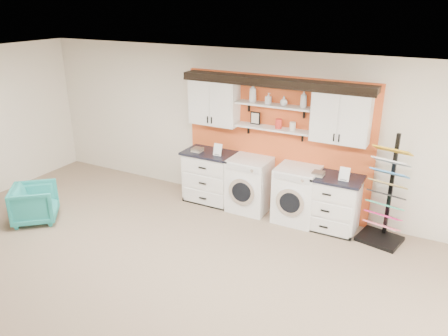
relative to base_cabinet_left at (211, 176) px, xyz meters
The scene contains 21 objects.
ceiling 4.46m from the base_cabinet_left, 72.76° to the right, with size 10.00×10.00×0.00m, color white.
wall_back 1.50m from the base_cabinet_left, 17.63° to the left, with size 10.00×10.00×0.00m, color beige.
accent_panel 1.38m from the base_cabinet_left, 16.00° to the left, with size 3.40×0.07×2.40m, color #DC5825.
upper_cabinet_left 1.40m from the base_cabinet_left, 90.00° to the left, with size 0.90×0.35×0.84m.
upper_cabinet_right 2.66m from the base_cabinet_left, ahead, with size 0.90×0.35×0.84m.
shelf_lower 1.55m from the base_cabinet_left, ahead, with size 1.32×0.28×0.03m, color white.
shelf_upper 1.84m from the base_cabinet_left, ahead, with size 1.32×0.28×0.03m, color white.
crown_molding 2.17m from the base_cabinet_left, ahead, with size 3.30×0.41×0.13m.
picture_frame 1.42m from the base_cabinet_left, 14.85° to the left, with size 0.18×0.02×0.22m.
canister_red 1.68m from the base_cabinet_left, ahead, with size 0.11×0.11×0.16m, color red.
canister_cream 1.87m from the base_cabinet_left, ahead, with size 0.10×0.10×0.14m, color silver.
base_cabinet_left is the anchor object (origin of this frame).
base_cabinet_right 2.26m from the base_cabinet_left, ahead, with size 0.95×0.66×0.93m.
washer 0.80m from the base_cabinet_left, ahead, with size 0.70×0.71×0.98m.
dryer 1.68m from the base_cabinet_left, ahead, with size 0.69×0.71×0.97m.
sample_rack 3.10m from the base_cabinet_left, ahead, with size 0.72×0.64×1.73m.
armchair 3.11m from the base_cabinet_left, 136.74° to the right, with size 0.69×0.71×0.64m, color teal.
soap_bottle_a 1.79m from the base_cabinet_left, 12.08° to the left, with size 0.12×0.13×0.32m, color silver.
soap_bottle_b 1.87m from the base_cabinet_left, ahead, with size 0.08×0.08×0.18m, color silver.
soap_bottle_c 2.02m from the base_cabinet_left, ahead, with size 0.12×0.12×0.16m, color silver.
soap_bottle_d 2.30m from the base_cabinet_left, ahead, with size 0.11×0.11×0.29m, color silver.
Camera 1 is at (2.62, -2.90, 3.59)m, focal length 35.00 mm.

